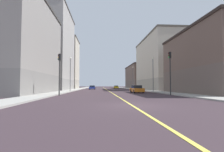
{
  "coord_description": "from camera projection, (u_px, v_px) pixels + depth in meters",
  "views": [
    {
      "loc": [
        -2.26,
        -12.89,
        1.41
      ],
      "look_at": [
        1.1,
        36.79,
        3.86
      ],
      "focal_mm": 29.87,
      "sensor_mm": 36.0,
      "label": 1
    }
  ],
  "objects": [
    {
      "name": "ground_plane",
      "position": [
        132.0,
        105.0,
        12.93
      ],
      "size": [
        400.0,
        400.0,
        0.0
      ],
      "primitive_type": "plane",
      "color": "#35282E",
      "rests_on": "ground"
    },
    {
      "name": "building_left_far",
      "position": [
        140.0,
        77.0,
        83.91
      ],
      "size": [
        9.74,
        25.75,
        10.18
      ],
      "color": "brown",
      "rests_on": "ground"
    },
    {
      "name": "building_left_mid",
      "position": [
        160.0,
        64.0,
        55.37
      ],
      "size": [
        9.74,
        25.42,
        15.4
      ],
      "color": "#9D9688",
      "rests_on": "ground"
    },
    {
      "name": "building_right_corner",
      "position": [
        19.0,
        48.0,
        31.28
      ],
      "size": [
        9.74,
        21.46,
        15.42
      ],
      "color": "slate",
      "rests_on": "ground"
    },
    {
      "name": "sidewalk_right",
      "position": [
        77.0,
        89.0,
        61.12
      ],
      "size": [
        3.06,
        168.0,
        0.15
      ],
      "primitive_type": "cube",
      "color": "#9E9B93",
      "rests_on": "ground"
    },
    {
      "name": "traffic_light_right_near",
      "position": [
        59.0,
        68.0,
        25.07
      ],
      "size": [
        0.4,
        0.32,
        5.64
      ],
      "color": "#2D2D2D",
      "rests_on": "ground"
    },
    {
      "name": "car_orange",
      "position": [
        137.0,
        89.0,
        33.99
      ],
      "size": [
        1.93,
        4.45,
        1.38
      ],
      "color": "orange",
      "rests_on": "ground"
    },
    {
      "name": "car_yellow",
      "position": [
        116.0,
        87.0,
        77.89
      ],
      "size": [
        1.93,
        4.17,
        1.23
      ],
      "color": "gold",
      "rests_on": "ground"
    },
    {
      "name": "street_lamp_right_near",
      "position": [
        70.0,
        71.0,
        40.77
      ],
      "size": [
        0.36,
        0.36,
        7.4
      ],
      "color": "#4C4C51",
      "rests_on": "ground"
    },
    {
      "name": "building_left_near",
      "position": [
        212.0,
        62.0,
        29.86
      ],
      "size": [
        9.74,
        19.1,
        10.24
      ],
      "color": "brown",
      "rests_on": "ground"
    },
    {
      "name": "building_right_distant",
      "position": [
        66.0,
        64.0,
        74.63
      ],
      "size": [
        9.74,
        14.64,
        19.89
      ],
      "color": "#9D9688",
      "rests_on": "ground"
    },
    {
      "name": "building_right_midblock",
      "position": [
        53.0,
        51.0,
        54.56
      ],
      "size": [
        9.74,
        20.77,
        23.03
      ],
      "color": "gray",
      "rests_on": "ground"
    },
    {
      "name": "lane_center_stripe",
      "position": [
        106.0,
        89.0,
        61.76
      ],
      "size": [
        0.16,
        154.0,
        0.01
      ],
      "primitive_type": "cube",
      "color": "#E5D14C",
      "rests_on": "ground"
    },
    {
      "name": "car_blue",
      "position": [
        92.0,
        87.0,
        61.49
      ],
      "size": [
        1.99,
        3.94,
        1.29
      ],
      "color": "#23389E",
      "rests_on": "ground"
    },
    {
      "name": "traffic_light_left_near",
      "position": [
        170.0,
        67.0,
        26.11
      ],
      "size": [
        0.4,
        0.32,
        6.08
      ],
      "color": "#2D2D2D",
      "rests_on": "ground"
    },
    {
      "name": "street_lamp_left_near",
      "position": [
        153.0,
        71.0,
        37.91
      ],
      "size": [
        0.36,
        0.36,
        6.97
      ],
      "color": "#4C4C51",
      "rests_on": "ground"
    },
    {
      "name": "sidewalk_left",
      "position": [
        135.0,
        89.0,
        62.41
      ],
      "size": [
        3.06,
        168.0,
        0.15
      ],
      "primitive_type": "cube",
      "color": "#9E9B93",
      "rests_on": "ground"
    },
    {
      "name": "street_lamp_left_far",
      "position": [
        133.0,
        75.0,
        60.79
      ],
      "size": [
        0.36,
        0.36,
        7.33
      ],
      "color": "#4C4C51",
      "rests_on": "ground"
    }
  ]
}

